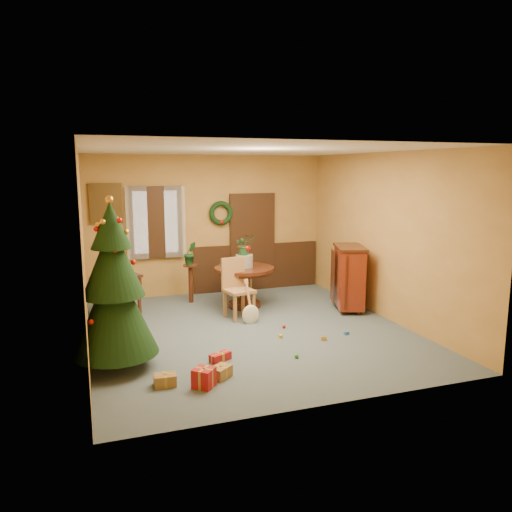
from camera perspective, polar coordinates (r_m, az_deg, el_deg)
name	(u,v)px	position (r m, az deg, el deg)	size (l,w,h in m)	color
room_envelope	(219,241)	(10.57, -4.26, 1.76)	(5.50, 5.50, 5.50)	#3A4954
dining_table	(244,279)	(9.47, -1.34, -2.68)	(1.13, 1.13, 0.78)	black
urn	(244,261)	(9.40, -1.35, -0.58)	(0.32, 0.32, 0.24)	slate
centerpiece_plant	(244,245)	(9.35, -1.35, 1.32)	(0.35, 0.31, 0.39)	#1E4C23
chair_near	(237,286)	(8.85, -2.24, -3.41)	(0.55, 0.55, 1.06)	olive
chair_far	(242,273)	(10.34, -1.61, -2.01)	(0.49, 0.49, 0.89)	olive
guitar	(251,303)	(8.54, -0.62, -5.35)	(0.31, 0.14, 0.72)	beige
plant_stand	(191,279)	(9.91, -7.47, -2.62)	(0.29, 0.29, 0.76)	black
stand_plant	(190,253)	(9.81, -7.54, 0.33)	(0.25, 0.20, 0.46)	#19471E
christmas_tree	(114,288)	(6.73, -15.95, -3.58)	(1.11, 1.11, 2.28)	#382111
writing_desk	(117,286)	(9.20, -15.63, -3.34)	(0.93, 0.70, 0.74)	black
sideboard	(349,276)	(9.46, 10.60, -2.24)	(0.78, 1.05, 1.21)	#571B0A
gift_a	(165,380)	(6.36, -10.35, -13.76)	(0.28, 0.21, 0.14)	brown
gift_b	(204,378)	(6.24, -5.97, -13.66)	(0.33, 0.33, 0.24)	maroon
gift_c	(221,372)	(6.50, -4.05, -13.09)	(0.33, 0.32, 0.15)	brown
gift_d	(220,357)	(7.02, -4.10, -11.43)	(0.34, 0.26, 0.11)	maroon
toy_a	(346,333)	(8.18, 10.29, -8.67)	(0.08, 0.05, 0.05)	#2962B5
toy_b	(297,356)	(7.13, 4.65, -11.33)	(0.06, 0.06, 0.06)	#258A27
toy_c	(281,336)	(7.92, 2.82, -9.14)	(0.08, 0.05, 0.05)	gold
toy_d	(284,326)	(8.37, 3.20, -8.04)	(0.06, 0.06, 0.06)	red
toy_e	(324,339)	(7.86, 7.75, -9.37)	(0.08, 0.05, 0.05)	gold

